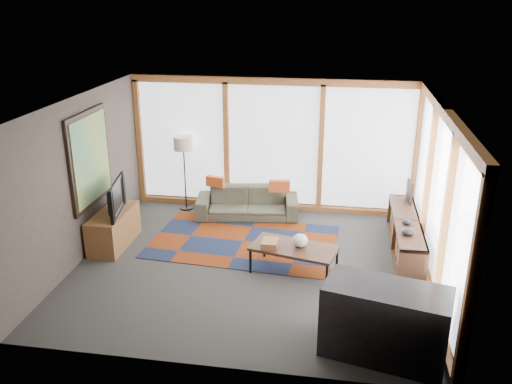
% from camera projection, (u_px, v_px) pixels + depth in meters
% --- Properties ---
extents(ground, '(5.50, 5.50, 0.00)m').
position_uv_depth(ground, '(252.00, 265.00, 8.61)').
color(ground, '#30302E').
rests_on(ground, ground).
extents(room_envelope, '(5.52, 5.02, 2.62)m').
position_uv_depth(room_envelope, '(289.00, 164.00, 8.51)').
color(room_envelope, '#3C322E').
rests_on(room_envelope, ground).
extents(rug, '(3.27, 2.24, 0.01)m').
position_uv_depth(rug, '(244.00, 241.00, 9.41)').
color(rug, '#66260B').
rests_on(rug, ground).
extents(sofa, '(2.01, 1.01, 0.56)m').
position_uv_depth(sofa, '(247.00, 203.00, 10.37)').
color(sofa, '#333427').
rests_on(sofa, ground).
extents(pillow_left, '(0.38, 0.20, 0.20)m').
position_uv_depth(pillow_left, '(215.00, 182.00, 10.37)').
color(pillow_left, '#BB4E1E').
rests_on(pillow_left, sofa).
extents(pillow_right, '(0.41, 0.18, 0.22)m').
position_uv_depth(pillow_right, '(279.00, 186.00, 10.12)').
color(pillow_right, '#BB4E1E').
rests_on(pillow_right, sofa).
extents(floor_lamp, '(0.37, 0.37, 1.49)m').
position_uv_depth(floor_lamp, '(185.00, 173.00, 10.58)').
color(floor_lamp, black).
rests_on(floor_lamp, ground).
extents(coffee_table, '(1.41, 0.94, 0.43)m').
position_uv_depth(coffee_table, '(294.00, 259.00, 8.34)').
color(coffee_table, '#362316').
rests_on(coffee_table, ground).
extents(book_stack, '(0.25, 0.31, 0.10)m').
position_uv_depth(book_stack, '(270.00, 243.00, 8.26)').
color(book_stack, '#935830').
rests_on(book_stack, coffee_table).
extents(vase, '(0.24, 0.24, 0.21)m').
position_uv_depth(vase, '(300.00, 240.00, 8.24)').
color(vase, beige).
rests_on(vase, coffee_table).
extents(bookshelf, '(0.42, 2.31, 0.58)m').
position_uv_depth(bookshelf, '(405.00, 236.00, 8.97)').
color(bookshelf, '#362316').
rests_on(bookshelf, ground).
extents(bowl_a, '(0.20, 0.20, 0.10)m').
position_uv_depth(bowl_a, '(408.00, 232.00, 8.31)').
color(bowl_a, black).
rests_on(bowl_a, bookshelf).
extents(bowl_b, '(0.16, 0.16, 0.08)m').
position_uv_depth(bowl_b, '(407.00, 222.00, 8.68)').
color(bowl_b, black).
rests_on(bowl_b, bookshelf).
extents(shelf_picture, '(0.08, 0.31, 0.40)m').
position_uv_depth(shelf_picture, '(409.00, 192.00, 9.51)').
color(shelf_picture, black).
rests_on(shelf_picture, bookshelf).
extents(tv_console, '(0.50, 1.20, 0.60)m').
position_uv_depth(tv_console, '(114.00, 229.00, 9.21)').
color(tv_console, brown).
rests_on(tv_console, ground).
extents(television, '(0.31, 1.00, 0.57)m').
position_uv_depth(television, '(111.00, 197.00, 8.97)').
color(television, black).
rests_on(television, tv_console).
extents(bar_counter, '(1.56, 0.99, 0.91)m').
position_uv_depth(bar_counter, '(385.00, 322.00, 6.36)').
color(bar_counter, black).
rests_on(bar_counter, ground).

